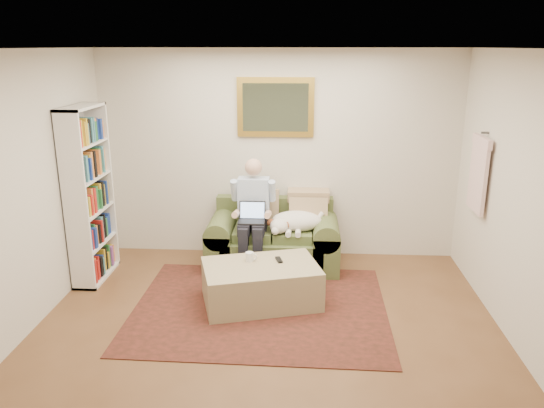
# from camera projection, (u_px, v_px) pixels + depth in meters

# --- Properties ---
(room_shell) EXTENTS (4.51, 5.00, 2.61)m
(room_shell) POSITION_uv_depth(u_px,v_px,m) (265.00, 205.00, 4.59)
(room_shell) COLOR brown
(room_shell) RESTS_ON ground
(rug) EXTENTS (2.63, 2.12, 0.01)m
(rug) POSITION_uv_depth(u_px,v_px,m) (260.00, 307.00, 5.52)
(rug) COLOR black
(rug) RESTS_ON room_shell
(sofa) EXTENTS (1.59, 0.81, 0.96)m
(sofa) POSITION_uv_depth(u_px,v_px,m) (273.00, 244.00, 6.52)
(sofa) COLOR #566636
(sofa) RESTS_ON room_shell
(seated_man) EXTENTS (0.53, 0.75, 1.34)m
(seated_man) POSITION_uv_depth(u_px,v_px,m) (253.00, 217.00, 6.28)
(seated_man) COLOR #8CA9D8
(seated_man) RESTS_ON sofa
(laptop) EXTENTS (0.31, 0.24, 0.22)m
(laptop) POSITION_uv_depth(u_px,v_px,m) (252.00, 216.00, 6.21)
(laptop) COLOR black
(laptop) RESTS_ON seated_man
(sleeping_dog) EXTENTS (0.66, 0.41, 0.24)m
(sleeping_dog) POSITION_uv_depth(u_px,v_px,m) (297.00, 221.00, 6.33)
(sleeping_dog) COLOR white
(sleeping_dog) RESTS_ON sofa
(ottoman) EXTENTS (1.34, 1.04, 0.43)m
(ottoman) POSITION_uv_depth(u_px,v_px,m) (261.00, 284.00, 5.57)
(ottoman) COLOR tan
(ottoman) RESTS_ON room_shell
(coffee_mug) EXTENTS (0.08, 0.08, 0.10)m
(coffee_mug) POSITION_uv_depth(u_px,v_px,m) (250.00, 257.00, 5.60)
(coffee_mug) COLOR white
(coffee_mug) RESTS_ON ottoman
(tv_remote) EXTENTS (0.09, 0.16, 0.02)m
(tv_remote) POSITION_uv_depth(u_px,v_px,m) (279.00, 260.00, 5.63)
(tv_remote) COLOR black
(tv_remote) RESTS_ON ottoman
(bookshelf) EXTENTS (0.28, 0.80, 2.00)m
(bookshelf) POSITION_uv_depth(u_px,v_px,m) (89.00, 195.00, 6.00)
(bookshelf) COLOR white
(bookshelf) RESTS_ON room_shell
(wall_mirror) EXTENTS (0.94, 0.04, 0.72)m
(wall_mirror) POSITION_uv_depth(u_px,v_px,m) (275.00, 107.00, 6.45)
(wall_mirror) COLOR gold
(wall_mirror) RESTS_ON room_shell
(hanging_shirt) EXTENTS (0.06, 0.52, 0.90)m
(hanging_shirt) POSITION_uv_depth(u_px,v_px,m) (479.00, 170.00, 5.64)
(hanging_shirt) COLOR #F4C9CB
(hanging_shirt) RESTS_ON room_shell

